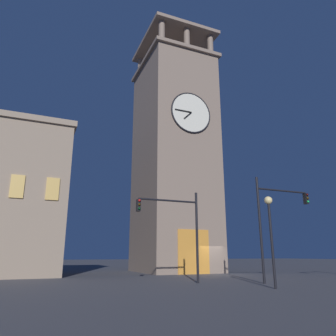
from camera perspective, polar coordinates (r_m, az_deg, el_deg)
The scene contains 5 objects.
ground_plane at distance 30.31m, azimuth 9.09°, elevation -18.41°, with size 200.00×200.00×0.00m, color #424247.
clocktower at distance 35.83m, azimuth 1.08°, elevation 1.95°, with size 7.92×9.38×29.78m.
traffic_signal_near at distance 20.53m, azimuth 1.76°, elevation -9.61°, with size 4.21×0.41×5.73m.
traffic_signal_far at distance 22.37m, azimuth 18.75°, elevation -7.79°, with size 4.35×0.41×6.71m.
street_lamp at distance 18.38m, azimuth 17.93°, elevation -9.32°, with size 0.44×0.44×4.84m.
Camera 1 is at (15.77, 25.83, 1.70)m, focal length 33.84 mm.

